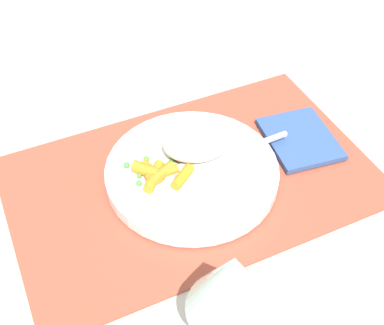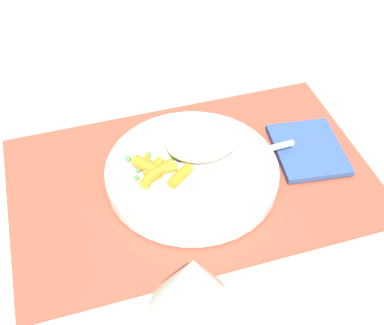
# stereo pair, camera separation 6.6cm
# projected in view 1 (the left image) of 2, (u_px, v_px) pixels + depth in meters

# --- Properties ---
(ground_plane) EXTENTS (2.40, 2.40, 0.00)m
(ground_plane) POSITION_uv_depth(u_px,v_px,m) (192.00, 180.00, 0.72)
(ground_plane) COLOR beige
(placemat) EXTENTS (0.49, 0.31, 0.01)m
(placemat) POSITION_uv_depth(u_px,v_px,m) (192.00, 179.00, 0.71)
(placemat) COLOR #9E4733
(placemat) RESTS_ON ground_plane
(plate) EXTENTS (0.23, 0.23, 0.02)m
(plate) POSITION_uv_depth(u_px,v_px,m) (192.00, 172.00, 0.71)
(plate) COLOR white
(plate) RESTS_ON placemat
(rice_mound) EXTENTS (0.10, 0.08, 0.04)m
(rice_mound) POSITION_uv_depth(u_px,v_px,m) (198.00, 140.00, 0.71)
(rice_mound) COLOR beige
(rice_mound) RESTS_ON plate
(carrot_portion) EXTENTS (0.08, 0.07, 0.02)m
(carrot_portion) POSITION_uv_depth(u_px,v_px,m) (159.00, 174.00, 0.68)
(carrot_portion) COLOR orange
(carrot_portion) RESTS_ON plate
(pea_scatter) EXTENTS (0.09, 0.05, 0.01)m
(pea_scatter) POSITION_uv_depth(u_px,v_px,m) (164.00, 165.00, 0.70)
(pea_scatter) COLOR #57A441
(pea_scatter) RESTS_ON plate
(fork) EXTENTS (0.19, 0.02, 0.01)m
(fork) POSITION_uv_depth(u_px,v_px,m) (213.00, 158.00, 0.71)
(fork) COLOR #BCBCBC
(fork) RESTS_ON plate
(wine_glass) EXTENTS (0.08, 0.08, 0.17)m
(wine_glass) POSITION_uv_depth(u_px,v_px,m) (232.00, 288.00, 0.45)
(wine_glass) COLOR #B2E0CC
(wine_glass) RESTS_ON ground_plane
(napkin) EXTENTS (0.11, 0.12, 0.01)m
(napkin) POSITION_uv_depth(u_px,v_px,m) (299.00, 137.00, 0.76)
(napkin) COLOR #33518C
(napkin) RESTS_ON placemat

